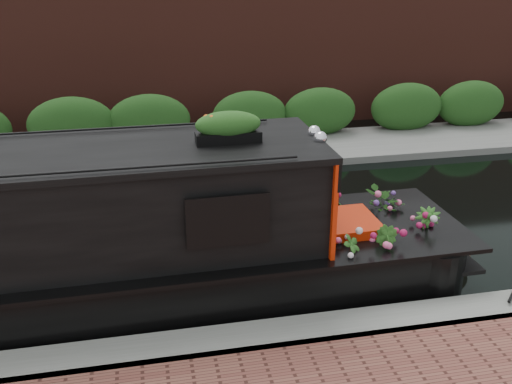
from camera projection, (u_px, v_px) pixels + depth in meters
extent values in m
plane|color=black|center=(172.00, 239.00, 9.95)|extent=(80.00, 80.00, 0.00)
cube|color=gray|center=(189.00, 360.00, 6.97)|extent=(40.00, 0.60, 0.50)
cube|color=slate|center=(160.00, 160.00, 13.75)|extent=(40.00, 2.40, 0.34)
cube|color=#1E4617|center=(159.00, 149.00, 14.57)|extent=(40.00, 1.10, 2.80)
cube|color=#4E221A|center=(156.00, 126.00, 16.47)|extent=(40.00, 1.00, 8.00)
cube|color=red|center=(314.00, 190.00, 8.11)|extent=(0.09, 1.82, 1.41)
cube|color=black|center=(228.00, 221.00, 6.99)|extent=(0.94, 0.05, 0.57)
cube|color=red|center=(347.00, 234.00, 8.50)|extent=(0.85, 0.95, 0.52)
sphere|color=white|center=(320.00, 138.00, 7.67)|extent=(0.19, 0.19, 0.19)
sphere|color=white|center=(314.00, 132.00, 7.93)|extent=(0.19, 0.19, 0.19)
cube|color=black|center=(228.00, 137.00, 7.55)|extent=(0.88, 0.26, 0.15)
ellipsoid|color=orange|center=(228.00, 123.00, 7.48)|extent=(0.96, 0.27, 0.25)
imported|color=#2A5E1F|center=(351.00, 255.00, 7.83)|extent=(0.37, 0.36, 0.59)
imported|color=#2A5E1F|center=(386.00, 250.00, 7.91)|extent=(0.42, 0.45, 0.65)
imported|color=#2A5E1F|center=(385.00, 209.00, 9.13)|extent=(0.83, 0.82, 0.70)
imported|color=#2A5E1F|center=(425.00, 230.00, 8.47)|extent=(0.52, 0.52, 0.67)
imported|color=#2A5E1F|center=(334.00, 210.00, 9.20)|extent=(0.22, 0.32, 0.61)
cylinder|color=brown|center=(453.00, 254.00, 9.04)|extent=(0.38, 0.43, 0.38)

